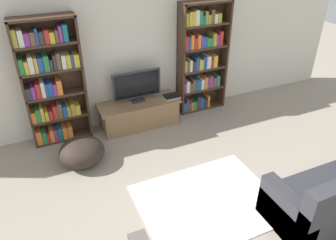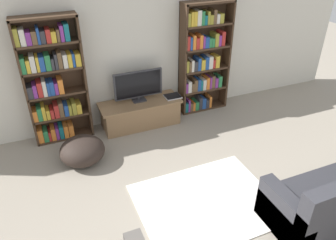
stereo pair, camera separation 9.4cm
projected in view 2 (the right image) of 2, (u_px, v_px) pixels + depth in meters
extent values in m
cube|color=silver|center=(137.00, 51.00, 5.77)|extent=(8.80, 0.06, 2.60)
cube|color=#422D1E|center=(25.00, 87.00, 5.10)|extent=(0.04, 0.30, 2.09)
cube|color=#422D1E|center=(84.00, 77.00, 5.40)|extent=(0.04, 0.30, 2.09)
cube|color=#422D1E|center=(54.00, 79.00, 5.36)|extent=(0.96, 0.04, 2.09)
cube|color=#422D1E|center=(43.00, 17.00, 4.72)|extent=(0.96, 0.30, 0.04)
cube|color=#422D1E|center=(66.00, 135.00, 5.78)|extent=(0.92, 0.30, 0.04)
cube|color=orange|center=(40.00, 134.00, 5.56)|extent=(0.08, 0.24, 0.24)
cube|color=#2D7F47|center=(46.00, 134.00, 5.60)|extent=(0.08, 0.24, 0.21)
cube|color=#B72D28|center=(50.00, 134.00, 5.63)|extent=(0.04, 0.24, 0.17)
cube|color=orange|center=(53.00, 132.00, 5.64)|extent=(0.07, 0.24, 0.22)
cube|color=#7F338C|center=(57.00, 131.00, 5.66)|extent=(0.05, 0.24, 0.22)
cube|color=#196B75|center=(61.00, 130.00, 5.68)|extent=(0.07, 0.24, 0.23)
cube|color=orange|center=(66.00, 129.00, 5.71)|extent=(0.07, 0.24, 0.22)
cube|color=orange|center=(71.00, 128.00, 5.74)|extent=(0.08, 0.24, 0.22)
cube|color=#422D1E|center=(62.00, 115.00, 5.57)|extent=(0.92, 0.30, 0.04)
cube|color=orange|center=(35.00, 114.00, 5.36)|extent=(0.07, 0.24, 0.19)
cube|color=#2D7F47|center=(39.00, 112.00, 5.38)|extent=(0.07, 0.24, 0.22)
cube|color=gold|center=(43.00, 111.00, 5.39)|extent=(0.05, 0.24, 0.24)
cube|color=gold|center=(48.00, 112.00, 5.43)|extent=(0.05, 0.24, 0.16)
cube|color=#B72D28|center=(52.00, 112.00, 5.45)|extent=(0.06, 0.24, 0.16)
cube|color=#B72D28|center=(56.00, 109.00, 5.46)|extent=(0.07, 0.24, 0.23)
cube|color=brown|center=(61.00, 108.00, 5.48)|extent=(0.07, 0.24, 0.25)
cube|color=#234C99|center=(66.00, 108.00, 5.52)|extent=(0.07, 0.24, 0.20)
cube|color=#9E9333|center=(69.00, 108.00, 5.54)|extent=(0.05, 0.24, 0.19)
cube|color=#9E9333|center=(73.00, 106.00, 5.56)|extent=(0.07, 0.24, 0.21)
cube|color=gold|center=(78.00, 107.00, 5.60)|extent=(0.08, 0.24, 0.17)
cube|color=#422D1E|center=(57.00, 93.00, 5.35)|extent=(0.92, 0.30, 0.04)
cube|color=#333338|center=(30.00, 91.00, 5.14)|extent=(0.08, 0.24, 0.19)
cube|color=#7F338C|center=(35.00, 90.00, 5.17)|extent=(0.06, 0.24, 0.21)
cube|color=#B72D28|center=(39.00, 88.00, 5.18)|extent=(0.07, 0.24, 0.24)
cube|color=silver|center=(44.00, 87.00, 5.20)|extent=(0.06, 0.24, 0.26)
cube|color=#234C99|center=(48.00, 87.00, 5.23)|extent=(0.04, 0.24, 0.22)
cube|color=#234C99|center=(51.00, 86.00, 5.25)|extent=(0.07, 0.24, 0.22)
cube|color=#7F338C|center=(56.00, 87.00, 5.28)|extent=(0.05, 0.24, 0.19)
cube|color=orange|center=(60.00, 85.00, 5.29)|extent=(0.08, 0.24, 0.24)
cube|color=#422D1E|center=(53.00, 69.00, 5.13)|extent=(0.92, 0.30, 0.04)
cube|color=#2D7F47|center=(23.00, 64.00, 4.91)|extent=(0.06, 0.24, 0.24)
cube|color=gold|center=(28.00, 65.00, 4.95)|extent=(0.06, 0.24, 0.20)
cube|color=silver|center=(32.00, 63.00, 4.96)|extent=(0.07, 0.24, 0.26)
cube|color=gold|center=(37.00, 63.00, 4.98)|extent=(0.04, 0.24, 0.23)
cube|color=#234C99|center=(42.00, 62.00, 5.01)|extent=(0.08, 0.24, 0.23)
cube|color=#2D7F47|center=(47.00, 61.00, 5.03)|extent=(0.08, 0.24, 0.24)
cube|color=#333338|center=(52.00, 62.00, 5.07)|extent=(0.04, 0.24, 0.18)
cube|color=#333338|center=(55.00, 60.00, 5.07)|extent=(0.04, 0.24, 0.24)
cube|color=brown|center=(59.00, 59.00, 5.09)|extent=(0.06, 0.24, 0.26)
cube|color=silver|center=(64.00, 60.00, 5.12)|extent=(0.07, 0.24, 0.22)
cube|color=gold|center=(69.00, 59.00, 5.15)|extent=(0.06, 0.24, 0.22)
cube|color=#234C99|center=(73.00, 58.00, 5.16)|extent=(0.04, 0.24, 0.22)
cube|color=gold|center=(77.00, 58.00, 5.19)|extent=(0.08, 0.24, 0.21)
cube|color=#422D1E|center=(48.00, 43.00, 4.92)|extent=(0.92, 0.30, 0.04)
cube|color=#9E9333|center=(16.00, 36.00, 4.69)|extent=(0.06, 0.24, 0.26)
cube|color=silver|center=(22.00, 36.00, 4.73)|extent=(0.07, 0.24, 0.24)
cube|color=#7F338C|center=(28.00, 37.00, 4.76)|extent=(0.07, 0.24, 0.19)
cube|color=brown|center=(34.00, 37.00, 4.79)|extent=(0.07, 0.24, 0.20)
cube|color=#234C99|center=(38.00, 35.00, 4.80)|extent=(0.04, 0.24, 0.24)
cube|color=#333338|center=(42.00, 36.00, 4.83)|extent=(0.07, 0.24, 0.19)
cube|color=#B72D28|center=(48.00, 35.00, 4.85)|extent=(0.07, 0.24, 0.20)
cube|color=gold|center=(53.00, 36.00, 4.89)|extent=(0.07, 0.24, 0.16)
cube|color=brown|center=(57.00, 34.00, 4.90)|extent=(0.04, 0.24, 0.19)
cube|color=#7F338C|center=(61.00, 32.00, 4.91)|extent=(0.05, 0.24, 0.24)
cube|color=#196B75|center=(66.00, 31.00, 4.93)|extent=(0.07, 0.24, 0.25)
cube|color=#422D1E|center=(183.00, 62.00, 6.00)|extent=(0.04, 0.30, 2.09)
cube|color=#422D1E|center=(226.00, 55.00, 6.31)|extent=(0.04, 0.30, 2.09)
cube|color=#422D1E|center=(202.00, 56.00, 6.26)|extent=(0.96, 0.04, 2.09)
cube|color=#422D1E|center=(208.00, 2.00, 5.62)|extent=(0.96, 0.30, 0.04)
cube|color=#422D1E|center=(202.00, 107.00, 6.68)|extent=(0.92, 0.30, 0.04)
cube|color=#196B75|center=(184.00, 106.00, 6.48)|extent=(0.07, 0.24, 0.19)
cube|color=#7F338C|center=(187.00, 104.00, 6.48)|extent=(0.04, 0.24, 0.25)
cube|color=brown|center=(189.00, 105.00, 6.52)|extent=(0.06, 0.24, 0.17)
cube|color=orange|center=(192.00, 105.00, 6.54)|extent=(0.04, 0.24, 0.17)
cube|color=#2D7F47|center=(195.00, 104.00, 6.56)|extent=(0.07, 0.24, 0.18)
cube|color=#333338|center=(198.00, 102.00, 6.57)|extent=(0.07, 0.24, 0.25)
cube|color=#234C99|center=(202.00, 102.00, 6.60)|extent=(0.08, 0.24, 0.22)
cube|color=#333338|center=(205.00, 102.00, 6.64)|extent=(0.06, 0.24, 0.18)
cube|color=orange|center=(208.00, 100.00, 6.64)|extent=(0.05, 0.24, 0.24)
cube|color=#422D1E|center=(203.00, 88.00, 6.47)|extent=(0.92, 0.30, 0.04)
cube|color=#7F338C|center=(184.00, 87.00, 6.26)|extent=(0.05, 0.24, 0.19)
cube|color=silver|center=(188.00, 85.00, 6.27)|extent=(0.07, 0.24, 0.22)
cube|color=brown|center=(191.00, 86.00, 6.31)|extent=(0.05, 0.24, 0.18)
cube|color=brown|center=(194.00, 84.00, 6.31)|extent=(0.06, 0.24, 0.23)
cube|color=#234C99|center=(197.00, 83.00, 6.34)|extent=(0.06, 0.24, 0.23)
cube|color=#196B75|center=(199.00, 84.00, 6.36)|extent=(0.04, 0.24, 0.20)
cube|color=silver|center=(202.00, 83.00, 6.38)|extent=(0.07, 0.24, 0.21)
cube|color=orange|center=(205.00, 82.00, 6.40)|extent=(0.06, 0.24, 0.24)
cube|color=#7F338C|center=(208.00, 81.00, 6.42)|extent=(0.04, 0.24, 0.24)
cube|color=brown|center=(211.00, 80.00, 6.43)|extent=(0.06, 0.24, 0.25)
cube|color=#7F338C|center=(214.00, 81.00, 6.47)|extent=(0.07, 0.24, 0.19)
cube|color=#2D7F47|center=(217.00, 80.00, 6.49)|extent=(0.07, 0.24, 0.22)
cube|color=#422D1E|center=(204.00, 68.00, 6.25)|extent=(0.92, 0.30, 0.04)
cube|color=#9E9333|center=(185.00, 65.00, 6.04)|extent=(0.06, 0.24, 0.22)
cube|color=brown|center=(188.00, 66.00, 6.06)|extent=(0.04, 0.24, 0.20)
cube|color=silver|center=(190.00, 65.00, 6.07)|extent=(0.05, 0.24, 0.22)
cube|color=#333338|center=(194.00, 65.00, 6.10)|extent=(0.07, 0.24, 0.18)
cube|color=#234C99|center=(197.00, 63.00, 6.11)|extent=(0.06, 0.24, 0.24)
cube|color=gold|center=(201.00, 63.00, 6.15)|extent=(0.08, 0.24, 0.20)
cube|color=#234C99|center=(205.00, 62.00, 6.17)|extent=(0.07, 0.24, 0.24)
cube|color=silver|center=(208.00, 61.00, 6.19)|extent=(0.08, 0.24, 0.24)
cube|color=#B72D28|center=(211.00, 62.00, 6.23)|extent=(0.05, 0.24, 0.17)
cube|color=gold|center=(215.00, 60.00, 6.24)|extent=(0.08, 0.24, 0.23)
cube|color=#422D1E|center=(206.00, 47.00, 6.04)|extent=(0.92, 0.30, 0.04)
cube|color=#B72D28|center=(186.00, 42.00, 5.81)|extent=(0.06, 0.24, 0.25)
cube|color=#234C99|center=(189.00, 42.00, 5.84)|extent=(0.04, 0.24, 0.23)
cube|color=orange|center=(192.00, 41.00, 5.85)|extent=(0.06, 0.24, 0.26)
cube|color=#B72D28|center=(195.00, 42.00, 5.89)|extent=(0.06, 0.24, 0.20)
cube|color=orange|center=(199.00, 41.00, 5.90)|extent=(0.06, 0.24, 0.25)
cube|color=#7F338C|center=(202.00, 41.00, 5.93)|extent=(0.04, 0.24, 0.22)
cube|color=#234C99|center=(204.00, 41.00, 5.95)|extent=(0.08, 0.24, 0.20)
cube|color=#2D7F47|center=(208.00, 41.00, 5.98)|extent=(0.06, 0.24, 0.17)
cube|color=#2D7F47|center=(211.00, 41.00, 6.00)|extent=(0.05, 0.24, 0.16)
cube|color=#9E9333|center=(214.00, 39.00, 6.01)|extent=(0.07, 0.24, 0.24)
cube|color=#7F338C|center=(217.00, 39.00, 6.04)|extent=(0.05, 0.24, 0.20)
cube|color=#B72D28|center=(221.00, 37.00, 6.05)|extent=(0.07, 0.24, 0.26)
cube|color=#422D1E|center=(207.00, 24.00, 5.82)|extent=(0.92, 0.30, 0.04)
cube|color=#9E9333|center=(187.00, 19.00, 5.60)|extent=(0.06, 0.24, 0.23)
cube|color=gold|center=(190.00, 18.00, 5.62)|extent=(0.05, 0.24, 0.24)
cube|color=gold|center=(193.00, 18.00, 5.64)|extent=(0.06, 0.24, 0.24)
cube|color=silver|center=(197.00, 17.00, 5.66)|extent=(0.08, 0.24, 0.26)
cube|color=#2D7F47|center=(200.00, 17.00, 5.69)|extent=(0.06, 0.24, 0.24)
cube|color=#196B75|center=(203.00, 19.00, 5.73)|extent=(0.05, 0.24, 0.16)
cube|color=#9E9333|center=(206.00, 17.00, 5.73)|extent=(0.05, 0.24, 0.23)
cube|color=#9E9333|center=(209.00, 19.00, 5.77)|extent=(0.06, 0.24, 0.16)
cube|color=brown|center=(212.00, 16.00, 5.77)|extent=(0.06, 0.24, 0.24)
cube|color=silver|center=(215.00, 18.00, 5.81)|extent=(0.06, 0.24, 0.16)
cube|color=#9E9333|center=(219.00, 17.00, 5.83)|extent=(0.08, 0.24, 0.17)
cube|color=#8E6B47|center=(141.00, 114.00, 6.02)|extent=(1.38, 0.52, 0.43)
cube|color=#8E6B47|center=(140.00, 103.00, 5.90)|extent=(1.47, 0.55, 0.04)
cube|color=#2D2D33|center=(139.00, 100.00, 5.92)|extent=(0.24, 0.16, 0.03)
cylinder|color=#2D2D33|center=(139.00, 98.00, 5.90)|extent=(0.04, 0.04, 0.05)
cube|color=#2D2D33|center=(138.00, 84.00, 5.76)|extent=(0.88, 0.04, 0.50)
cube|color=black|center=(139.00, 85.00, 5.75)|extent=(0.82, 0.00, 0.45)
cube|color=#B7B7BC|center=(173.00, 96.00, 6.05)|extent=(0.29, 0.25, 0.02)
cube|color=black|center=(173.00, 96.00, 6.05)|extent=(0.28, 0.24, 0.00)
cube|color=white|center=(207.00, 203.00, 4.40)|extent=(1.81, 1.46, 0.02)
cube|color=#2D2D33|center=(327.00, 204.00, 4.11)|extent=(1.56, 0.81, 0.41)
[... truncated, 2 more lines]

